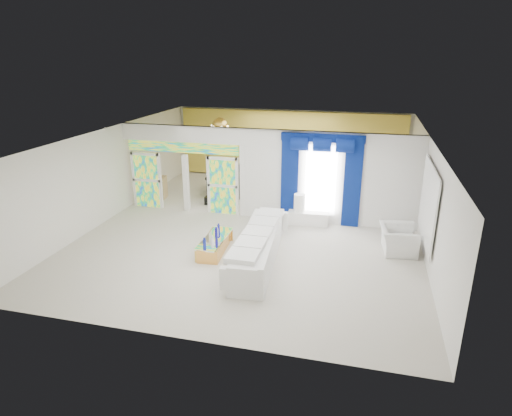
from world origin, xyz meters
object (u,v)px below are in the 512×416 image
(coffee_table, at_px, (215,245))
(console_table, at_px, (308,218))
(grand_piano, at_px, (230,181))
(white_sofa, at_px, (259,248))
(armchair, at_px, (398,239))

(coffee_table, xyz_separation_m, console_table, (2.27, 2.68, 0.03))
(grand_piano, bearing_deg, coffee_table, -80.28)
(white_sofa, relative_size, armchair, 3.57)
(coffee_table, distance_m, armchair, 5.14)
(white_sofa, xyz_separation_m, armchair, (3.64, 1.54, -0.02))
(armchair, bearing_deg, white_sofa, 107.47)
(white_sofa, bearing_deg, grand_piano, 109.73)
(white_sofa, xyz_separation_m, coffee_table, (-1.35, 0.30, -0.19))
(armchair, bearing_deg, coffee_table, 98.50)
(console_table, relative_size, armchair, 1.14)
(white_sofa, height_order, grand_piano, grand_piano)
(console_table, distance_m, armchair, 3.08)
(coffee_table, distance_m, console_table, 3.51)
(coffee_table, relative_size, grand_piano, 0.95)
(grand_piano, bearing_deg, armchair, -37.26)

